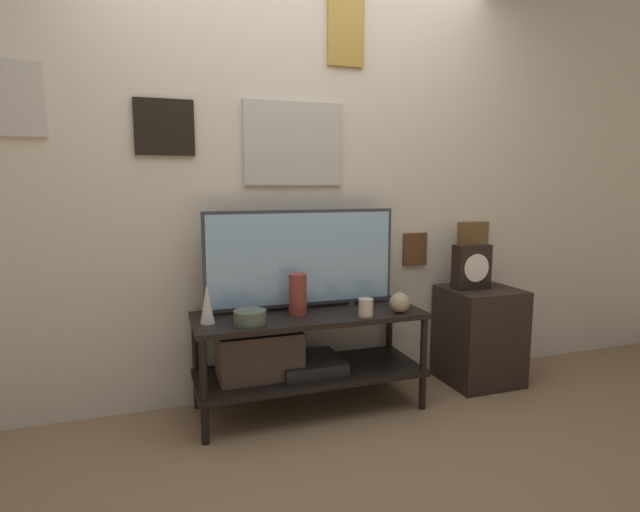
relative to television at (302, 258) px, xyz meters
The scene contains 11 objects.
ground_plane 0.95m from the television, 88.40° to the right, with size 12.00×12.00×0.00m, color #846647.
wall_back 0.53m from the television, 87.73° to the left, with size 6.40×0.08×2.70m.
media_console 0.53m from the television, 133.08° to the right, with size 1.29×0.49×0.57m.
television is the anchor object (origin of this frame).
vase_round_glass 0.61m from the television, 28.24° to the right, with size 0.11×0.11×0.11m.
vase_tall_ceramic 0.23m from the television, 116.24° to the right, with size 0.10×0.10×0.23m.
vase_wide_bowl 0.49m from the television, 147.37° to the right, with size 0.17×0.17×0.07m.
vase_slim_bronze 0.60m from the television, 165.67° to the right, with size 0.08×0.08×0.21m.
candle_jar 0.47m from the television, 44.81° to the right, with size 0.08×0.08×0.10m.
side_table 1.31m from the television, ahead, with size 0.45×0.43×0.62m.
mantel_clock 1.12m from the television, ahead, with size 0.24×0.11×0.28m.
Camera 1 is at (-0.83, -2.32, 1.28)m, focal length 28.00 mm.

